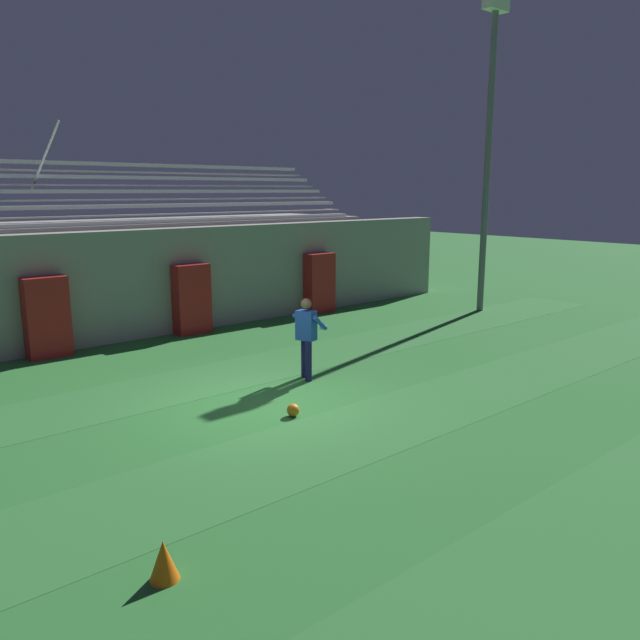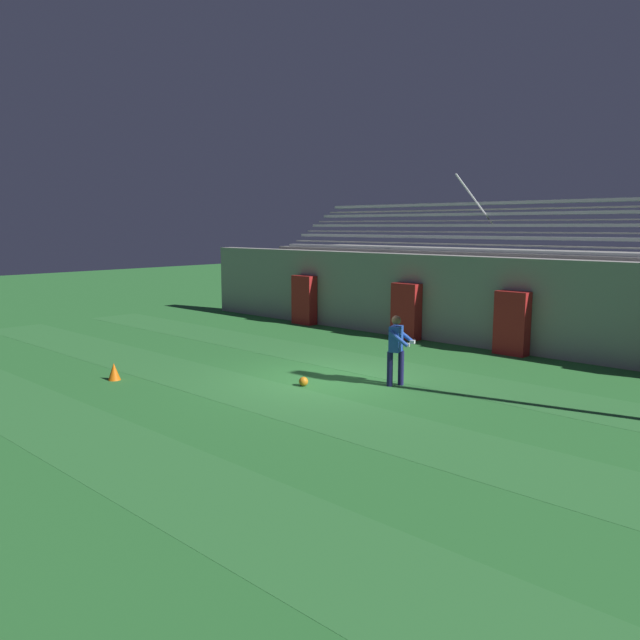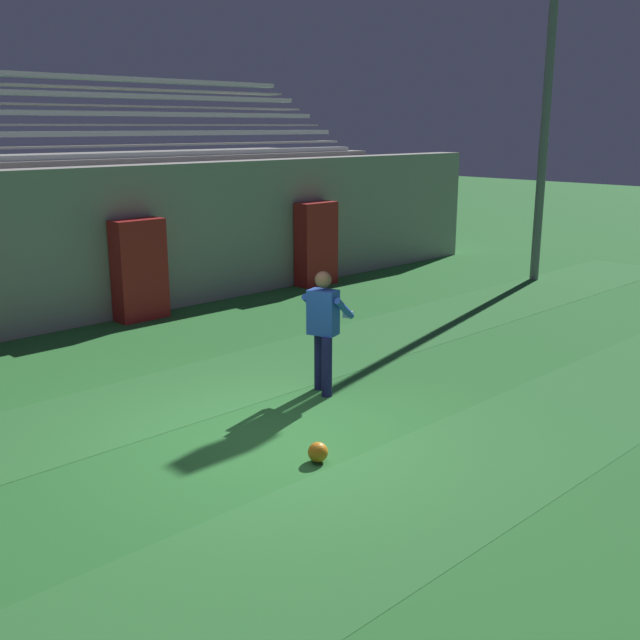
{
  "view_description": "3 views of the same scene",
  "coord_description": "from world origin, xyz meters",
  "px_view_note": "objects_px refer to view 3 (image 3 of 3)",
  "views": [
    {
      "loc": [
        -6.25,
        -8.71,
        3.78
      ],
      "look_at": [
        1.88,
        0.72,
        1.18
      ],
      "focal_mm": 35.0,
      "sensor_mm": 36.0,
      "label": 1
    },
    {
      "loc": [
        10.0,
        -10.95,
        3.72
      ],
      "look_at": [
        -0.44,
        0.23,
        1.42
      ],
      "focal_mm": 35.0,
      "sensor_mm": 36.0,
      "label": 2
    },
    {
      "loc": [
        -5.14,
        -6.14,
        3.5
      ],
      "look_at": [
        1.81,
        1.09,
        0.9
      ],
      "focal_mm": 42.0,
      "sensor_mm": 36.0,
      "label": 3
    }
  ],
  "objects_px": {
    "padding_pillar_gate_right": "(139,270)",
    "floodlight_pole": "(553,16)",
    "soccer_ball": "(318,452)",
    "padding_pillar_far_right": "(316,244)",
    "goalkeeper": "(324,324)"
  },
  "relations": [
    {
      "from": "floodlight_pole",
      "to": "goalkeeper",
      "type": "relative_size",
      "value": 5.6
    },
    {
      "from": "goalkeeper",
      "to": "soccer_ball",
      "type": "distance_m",
      "value": 2.34
    },
    {
      "from": "padding_pillar_far_right",
      "to": "soccer_ball",
      "type": "relative_size",
      "value": 8.46
    },
    {
      "from": "floodlight_pole",
      "to": "goalkeeper",
      "type": "height_order",
      "value": "floodlight_pole"
    },
    {
      "from": "goalkeeper",
      "to": "soccer_ball",
      "type": "bearing_deg",
      "value": -135.77
    },
    {
      "from": "floodlight_pole",
      "to": "soccer_ball",
      "type": "distance_m",
      "value": 12.46
    },
    {
      "from": "padding_pillar_gate_right",
      "to": "goalkeeper",
      "type": "distance_m",
      "value": 5.23
    },
    {
      "from": "padding_pillar_gate_right",
      "to": "goalkeeper",
      "type": "relative_size",
      "value": 1.11
    },
    {
      "from": "padding_pillar_far_right",
      "to": "soccer_ball",
      "type": "xyz_separation_m",
      "value": [
        -6.39,
        -6.73,
        -0.82
      ]
    },
    {
      "from": "padding_pillar_far_right",
      "to": "floodlight_pole",
      "type": "height_order",
      "value": "floodlight_pole"
    },
    {
      "from": "padding_pillar_gate_right",
      "to": "floodlight_pole",
      "type": "distance_m",
      "value": 10.36
    },
    {
      "from": "floodlight_pole",
      "to": "soccer_ball",
      "type": "relative_size",
      "value": 42.53
    },
    {
      "from": "padding_pillar_gate_right",
      "to": "padding_pillar_far_right",
      "type": "height_order",
      "value": "same"
    },
    {
      "from": "soccer_ball",
      "to": "padding_pillar_gate_right",
      "type": "bearing_deg",
      "value": 74.34
    },
    {
      "from": "padding_pillar_gate_right",
      "to": "soccer_ball",
      "type": "xyz_separation_m",
      "value": [
        -1.89,
        -6.73,
        -0.82
      ]
    }
  ]
}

